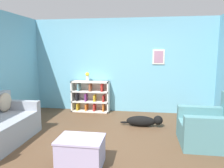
% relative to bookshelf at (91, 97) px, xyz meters
% --- Properties ---
extents(ground_plane, '(14.00, 14.00, 0.00)m').
position_rel_bookshelf_xyz_m(ground_plane, '(0.87, -2.05, -0.43)').
color(ground_plane, brown).
extents(wall_back, '(5.60, 0.13, 2.60)m').
position_rel_bookshelf_xyz_m(wall_back, '(0.87, 0.20, 0.87)').
color(wall_back, '#6BADC6').
rests_on(wall_back, ground_plane).
extents(bookshelf, '(1.07, 0.31, 0.87)m').
position_rel_bookshelf_xyz_m(bookshelf, '(0.00, 0.00, 0.00)').
color(bookshelf, silver).
rests_on(bookshelf, ground_plane).
extents(recliner_chair, '(1.00, 0.90, 0.93)m').
position_rel_bookshelf_xyz_m(recliner_chair, '(2.74, -1.89, -0.10)').
color(recliner_chair, slate).
rests_on(recliner_chair, ground_plane).
extents(coffee_table, '(0.68, 0.51, 0.43)m').
position_rel_bookshelf_xyz_m(coffee_table, '(0.59, -2.95, -0.20)').
color(coffee_table, '#ADA3CC').
rests_on(coffee_table, ground_plane).
extents(dog, '(0.97, 0.22, 0.27)m').
position_rel_bookshelf_xyz_m(dog, '(1.52, -1.07, -0.30)').
color(dog, black).
rests_on(dog, ground_plane).
extents(vase, '(0.11, 0.11, 0.25)m').
position_rel_bookshelf_xyz_m(vase, '(-0.08, -0.02, 0.58)').
color(vase, silver).
rests_on(vase, bookshelf).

